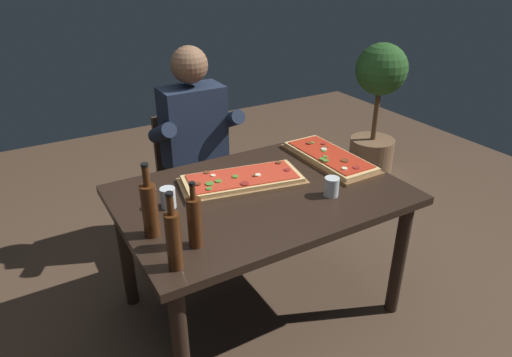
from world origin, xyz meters
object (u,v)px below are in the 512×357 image
pizza_rectangular_front (242,180)px  seated_diner (197,143)px  diner_chair (192,173)px  pizza_rectangular_left (329,157)px  vinegar_bottle_green (174,239)px  tumbler_near_camera (168,198)px  wine_bottle_dark (150,208)px  potted_plant_corner (377,102)px  dining_table (261,208)px  oil_bottle_amber (195,221)px  tumbler_far_side (332,187)px

pizza_rectangular_front → seated_diner: (0.02, 0.61, -0.02)m
diner_chair → pizza_rectangular_left: bearing=-53.1°
vinegar_bottle_green → seated_diner: size_ratio=0.24×
pizza_rectangular_front → tumbler_near_camera: bearing=-174.9°
wine_bottle_dark → tumbler_near_camera: bearing=52.6°
tumbler_near_camera → potted_plant_corner: bearing=22.9°
dining_table → seated_diner: seated_diner is taller
pizza_rectangular_left → seated_diner: bearing=131.9°
seated_diner → diner_chair: bearing=90.0°
pizza_rectangular_left → wine_bottle_dark: bearing=-168.9°
potted_plant_corner → vinegar_bottle_green: bearing=-149.7°
vinegar_bottle_green → seated_diner: (0.57, 1.09, -0.13)m
pizza_rectangular_left → wine_bottle_dark: (-1.12, -0.22, 0.11)m
pizza_rectangular_left → vinegar_bottle_green: vinegar_bottle_green is taller
pizza_rectangular_front → potted_plant_corner: (1.83, 0.91, -0.12)m
pizza_rectangular_front → diner_chair: 0.78m
wine_bottle_dark → diner_chair: bearing=59.1°
oil_bottle_amber → tumbler_far_side: (0.74, 0.06, -0.07)m
pizza_rectangular_front → potted_plant_corner: 2.05m
dining_table → tumbler_near_camera: (-0.45, 0.09, 0.14)m
tumbler_far_side → potted_plant_corner: (1.52, 1.24, -0.15)m
pizza_rectangular_left → oil_bottle_amber: 1.07m
tumbler_near_camera → diner_chair: (0.43, 0.77, -0.30)m
vinegar_bottle_green → tumbler_near_camera: 0.47m
pizza_rectangular_left → wine_bottle_dark: 1.15m
pizza_rectangular_left → tumbler_far_side: tumbler_far_side is taller
potted_plant_corner → pizza_rectangular_left: bearing=-144.1°
dining_table → wine_bottle_dark: size_ratio=4.21×
pizza_rectangular_left → wine_bottle_dark: wine_bottle_dark is taller
wine_bottle_dark → vinegar_bottle_green: wine_bottle_dark is taller
oil_bottle_amber → vinegar_bottle_green: size_ratio=0.90×
vinegar_bottle_green → potted_plant_corner: 2.77m
wine_bottle_dark → tumbler_far_side: (0.87, -0.11, -0.08)m
diner_chair → seated_diner: seated_diner is taller
oil_bottle_amber → tumbler_far_side: bearing=4.3°
wine_bottle_dark → vinegar_bottle_green: bearing=-89.3°
dining_table → wine_bottle_dark: 0.64m
dining_table → wine_bottle_dark: (-0.59, -0.10, 0.22)m
wine_bottle_dark → diner_chair: size_ratio=0.38×
dining_table → oil_bottle_amber: (-0.47, -0.26, 0.21)m
tumbler_far_side → diner_chair: (-0.30, 1.06, -0.30)m
pizza_rectangular_left → diner_chair: diner_chair is taller
vinegar_bottle_green → diner_chair: size_ratio=0.37×
oil_bottle_amber → vinegar_bottle_green: bearing=-142.6°
vinegar_bottle_green → oil_bottle_amber: bearing=37.4°
pizza_rectangular_left → potted_plant_corner: bearing=35.9°
wine_bottle_dark → seated_diner: size_ratio=0.25×
diner_chair → seated_diner: bearing=-90.0°
dining_table → pizza_rectangular_left: size_ratio=2.28×
pizza_rectangular_left → seated_diner: seated_diner is taller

